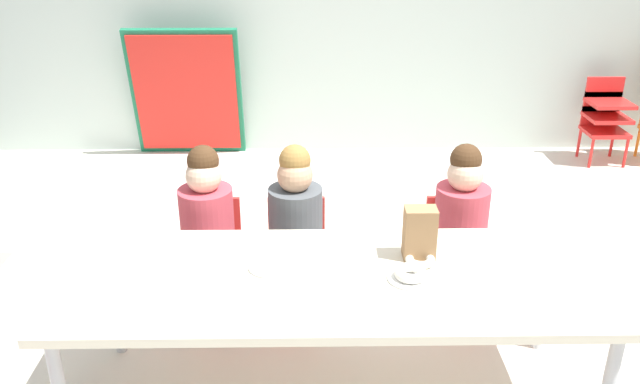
# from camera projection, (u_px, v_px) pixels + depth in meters

# --- Properties ---
(ground_plane) EXTENTS (6.13, 5.14, 0.02)m
(ground_plane) POSITION_uv_depth(u_px,v_px,m) (351.00, 314.00, 3.39)
(ground_plane) COLOR silver
(craft_table) EXTENTS (2.14, 0.81, 0.61)m
(craft_table) POSITION_uv_depth(u_px,v_px,m) (333.00, 285.00, 2.57)
(craft_table) COLOR beige
(craft_table) RESTS_ON ground_plane
(seated_child_near_camera) EXTENTS (0.34, 0.34, 0.92)m
(seated_child_near_camera) POSITION_uv_depth(u_px,v_px,m) (207.00, 218.00, 3.15)
(seated_child_near_camera) COLOR red
(seated_child_near_camera) RESTS_ON ground_plane
(seated_child_middle_seat) EXTENTS (0.32, 0.32, 0.92)m
(seated_child_middle_seat) POSITION_uv_depth(u_px,v_px,m) (296.00, 218.00, 3.15)
(seated_child_middle_seat) COLOR red
(seated_child_middle_seat) RESTS_ON ground_plane
(seated_child_far_right) EXTENTS (0.32, 0.31, 0.92)m
(seated_child_far_right) POSITION_uv_depth(u_px,v_px,m) (461.00, 217.00, 3.16)
(seated_child_far_right) COLOR red
(seated_child_far_right) RESTS_ON ground_plane
(kid_chair_red_stack) EXTENTS (0.32, 0.30, 0.68)m
(kid_chair_red_stack) POSITION_uv_depth(u_px,v_px,m) (605.00, 114.00, 5.29)
(kid_chair_red_stack) COLOR red
(kid_chair_red_stack) RESTS_ON ground_plane
(folded_activity_table) EXTENTS (0.90, 0.29, 1.09)m
(folded_activity_table) POSITION_uv_depth(u_px,v_px,m) (186.00, 94.00, 5.33)
(folded_activity_table) COLOR #19724C
(folded_activity_table) RESTS_ON ground_plane
(paper_bag_brown) EXTENTS (0.13, 0.09, 0.22)m
(paper_bag_brown) POSITION_uv_depth(u_px,v_px,m) (420.00, 233.00, 2.65)
(paper_bag_brown) COLOR #9E754C
(paper_bag_brown) RESTS_ON craft_table
(paper_plate_near_edge) EXTENTS (0.18, 0.18, 0.01)m
(paper_plate_near_edge) POSITION_uv_depth(u_px,v_px,m) (410.00, 278.00, 2.53)
(paper_plate_near_edge) COLOR white
(paper_plate_near_edge) RESTS_ON craft_table
(paper_plate_center_table) EXTENTS (0.18, 0.18, 0.01)m
(paper_plate_center_table) POSITION_uv_depth(u_px,v_px,m) (271.00, 267.00, 2.61)
(paper_plate_center_table) COLOR white
(paper_plate_center_table) RESTS_ON craft_table
(donut_powdered_on_plate) EXTENTS (0.13, 0.13, 0.04)m
(donut_powdered_on_plate) POSITION_uv_depth(u_px,v_px,m) (411.00, 273.00, 2.52)
(donut_powdered_on_plate) COLOR white
(donut_powdered_on_plate) RESTS_ON craft_table
(donut_powdered_loose) EXTENTS (0.12, 0.12, 0.03)m
(donut_powdered_loose) POSITION_uv_depth(u_px,v_px,m) (420.00, 260.00, 2.64)
(donut_powdered_loose) COLOR white
(donut_powdered_loose) RESTS_ON craft_table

